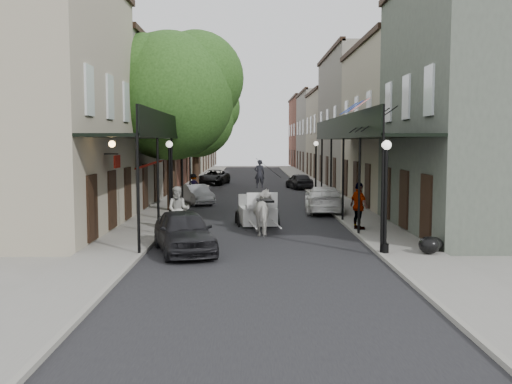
{
  "coord_description": "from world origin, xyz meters",
  "views": [
    {
      "loc": [
        -0.32,
        -20.54,
        3.76
      ],
      "look_at": [
        -0.09,
        4.17,
        1.6
      ],
      "focal_mm": 40.0,
      "sensor_mm": 36.0,
      "label": 1
    }
  ],
  "objects_px": {
    "carriage": "(256,199)",
    "car_right_near": "(324,199)",
    "tree_near": "(178,91)",
    "car_left_far": "(214,177)",
    "car_left_mid": "(197,194)",
    "tree_far": "(200,116)",
    "car_right_far": "(299,181)",
    "pedestrian_sidewalk_left": "(193,185)",
    "horse": "(266,212)",
    "pedestrian_walking": "(178,210)",
    "lamppost_right_far": "(316,168)",
    "pedestrian_sidewalk_right": "(359,206)",
    "lamppost_left": "(170,179)",
    "car_left_near": "(184,232)",
    "lamppost_right_near": "(386,195)"
  },
  "relations": [
    {
      "from": "carriage",
      "to": "car_right_near",
      "type": "xyz_separation_m",
      "value": [
        3.66,
        4.36,
        -0.47
      ]
    },
    {
      "from": "lamppost_left",
      "to": "car_left_near",
      "type": "xyz_separation_m",
      "value": [
        1.5,
        -7.35,
        -1.32
      ]
    },
    {
      "from": "pedestrian_sidewalk_right",
      "to": "car_left_mid",
      "type": "distance_m",
      "value": 13.45
    },
    {
      "from": "pedestrian_walking",
      "to": "car_left_mid",
      "type": "xyz_separation_m",
      "value": [
        -0.27,
        11.0,
        -0.37
      ]
    },
    {
      "from": "horse",
      "to": "car_right_near",
      "type": "xyz_separation_m",
      "value": [
        3.31,
        7.16,
        -0.2
      ]
    },
    {
      "from": "pedestrian_sidewalk_left",
      "to": "pedestrian_sidewalk_right",
      "type": "bearing_deg",
      "value": 101.88
    },
    {
      "from": "pedestrian_sidewalk_left",
      "to": "car_left_mid",
      "type": "bearing_deg",
      "value": 81.14
    },
    {
      "from": "tree_near",
      "to": "car_left_near",
      "type": "height_order",
      "value": "tree_near"
    },
    {
      "from": "pedestrian_sidewalk_right",
      "to": "car_right_near",
      "type": "height_order",
      "value": "pedestrian_sidewalk_right"
    },
    {
      "from": "car_left_near",
      "to": "carriage",
      "type": "bearing_deg",
      "value": 53.53
    },
    {
      "from": "tree_far",
      "to": "lamppost_left",
      "type": "bearing_deg",
      "value": -89.54
    },
    {
      "from": "lamppost_right_near",
      "to": "pedestrian_walking",
      "type": "bearing_deg",
      "value": 146.07
    },
    {
      "from": "car_right_far",
      "to": "pedestrian_sidewalk_left",
      "type": "bearing_deg",
      "value": 32.33
    },
    {
      "from": "lamppost_left",
      "to": "car_right_near",
      "type": "height_order",
      "value": "lamppost_left"
    },
    {
      "from": "tree_near",
      "to": "pedestrian_walking",
      "type": "distance_m",
      "value": 9.1
    },
    {
      "from": "pedestrian_walking",
      "to": "car_left_near",
      "type": "relative_size",
      "value": 0.45
    },
    {
      "from": "horse",
      "to": "car_right_far",
      "type": "bearing_deg",
      "value": -105.43
    },
    {
      "from": "car_left_mid",
      "to": "car_right_near",
      "type": "relative_size",
      "value": 0.74
    },
    {
      "from": "car_right_near",
      "to": "car_left_near",
      "type": "bearing_deg",
      "value": 65.55
    },
    {
      "from": "pedestrian_sidewalk_right",
      "to": "car_right_far",
      "type": "xyz_separation_m",
      "value": [
        -0.6,
        22.2,
        -0.46
      ]
    },
    {
      "from": "lamppost_right_far",
      "to": "pedestrian_sidewalk_left",
      "type": "xyz_separation_m",
      "value": [
        -8.3,
        -0.14,
        -1.16
      ]
    },
    {
      "from": "tree_near",
      "to": "car_right_far",
      "type": "height_order",
      "value": "tree_near"
    },
    {
      "from": "horse",
      "to": "pedestrian_walking",
      "type": "height_order",
      "value": "pedestrian_walking"
    },
    {
      "from": "lamppost_left",
      "to": "lamppost_right_far",
      "type": "height_order",
      "value": "same"
    },
    {
      "from": "tree_near",
      "to": "car_left_far",
      "type": "bearing_deg",
      "value": 88.29
    },
    {
      "from": "horse",
      "to": "pedestrian_sidewalk_left",
      "type": "distance_m",
      "value": 15.89
    },
    {
      "from": "lamppost_right_far",
      "to": "tree_far",
      "type": "bearing_deg",
      "value": 143.49
    },
    {
      "from": "lamppost_left",
      "to": "horse",
      "type": "bearing_deg",
      "value": -37.59
    },
    {
      "from": "pedestrian_walking",
      "to": "car_left_near",
      "type": "height_order",
      "value": "pedestrian_walking"
    },
    {
      "from": "car_left_mid",
      "to": "car_left_far",
      "type": "distance_m",
      "value": 16.13
    },
    {
      "from": "carriage",
      "to": "pedestrian_sidewalk_right",
      "type": "xyz_separation_m",
      "value": [
        4.26,
        -2.36,
        -0.07
      ]
    },
    {
      "from": "pedestrian_sidewalk_left",
      "to": "pedestrian_sidewalk_right",
      "type": "distance_m",
      "value": 17.02
    },
    {
      "from": "tree_near",
      "to": "pedestrian_sidewalk_right",
      "type": "bearing_deg",
      "value": -40.29
    },
    {
      "from": "horse",
      "to": "tree_far",
      "type": "bearing_deg",
      "value": -85.23
    },
    {
      "from": "lamppost_right_far",
      "to": "car_right_near",
      "type": "height_order",
      "value": "lamppost_right_far"
    },
    {
      "from": "tree_near",
      "to": "lamppost_right_near",
      "type": "distance_m",
      "value": 15.39
    },
    {
      "from": "car_left_mid",
      "to": "car_right_near",
      "type": "bearing_deg",
      "value": -52.7
    },
    {
      "from": "lamppost_right_far",
      "to": "carriage",
      "type": "relative_size",
      "value": 1.23
    },
    {
      "from": "lamppost_right_far",
      "to": "pedestrian_walking",
      "type": "distance_m",
      "value": 16.78
    },
    {
      "from": "lamppost_left",
      "to": "car_right_far",
      "type": "relative_size",
      "value": 0.98
    },
    {
      "from": "lamppost_right_far",
      "to": "car_right_near",
      "type": "distance_m",
      "value": 8.34
    },
    {
      "from": "car_left_mid",
      "to": "tree_far",
      "type": "bearing_deg",
      "value": 71.27
    },
    {
      "from": "lamppost_left",
      "to": "pedestrian_walking",
      "type": "xyz_separation_m",
      "value": [
        0.77,
        -3.0,
        -1.08
      ]
    },
    {
      "from": "car_left_far",
      "to": "pedestrian_walking",
      "type": "bearing_deg",
      "value": -80.25
    },
    {
      "from": "lamppost_left",
      "to": "car_left_far",
      "type": "bearing_deg",
      "value": 88.81
    },
    {
      "from": "tree_far",
      "to": "lamppost_right_near",
      "type": "distance_m",
      "value": 27.74
    },
    {
      "from": "tree_far",
      "to": "lamppost_left",
      "type": "distance_m",
      "value": 18.57
    },
    {
      "from": "tree_far",
      "to": "car_left_near",
      "type": "height_order",
      "value": "tree_far"
    },
    {
      "from": "tree_far",
      "to": "lamppost_right_far",
      "type": "distance_m",
      "value": 11.05
    },
    {
      "from": "pedestrian_sidewalk_left",
      "to": "car_right_far",
      "type": "height_order",
      "value": "pedestrian_sidewalk_left"
    }
  ]
}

